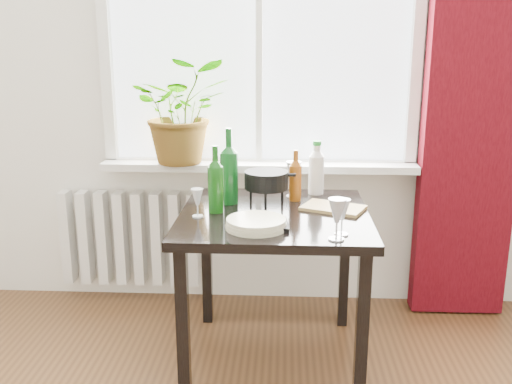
# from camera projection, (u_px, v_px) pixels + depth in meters

# --- Properties ---
(window) EXTENTS (1.72, 0.08, 1.62)m
(window) POSITION_uv_depth(u_px,v_px,m) (259.00, 19.00, 3.01)
(window) COLOR white
(window) RESTS_ON ground
(windowsill) EXTENTS (1.72, 0.20, 0.04)m
(windowsill) POSITION_uv_depth(u_px,v_px,m) (259.00, 166.00, 3.14)
(windowsill) COLOR silver
(windowsill) RESTS_ON ground
(curtain) EXTENTS (0.50, 0.12, 2.56)m
(curtain) POSITION_uv_depth(u_px,v_px,m) (475.00, 80.00, 2.93)
(curtain) COLOR #38050B
(curtain) RESTS_ON ground
(radiator) EXTENTS (0.80, 0.10, 0.55)m
(radiator) POSITION_uv_depth(u_px,v_px,m) (130.00, 238.00, 3.32)
(radiator) COLOR silver
(radiator) RESTS_ON ground
(table) EXTENTS (0.85, 0.85, 0.74)m
(table) POSITION_uv_depth(u_px,v_px,m) (274.00, 232.00, 2.60)
(table) COLOR black
(table) RESTS_ON ground
(potted_plant) EXTENTS (0.58, 0.53, 0.56)m
(potted_plant) POSITION_uv_depth(u_px,v_px,m) (182.00, 111.00, 3.05)
(potted_plant) COLOR #34691C
(potted_plant) RESTS_ON windowsill
(wine_bottle_left) EXTENTS (0.09, 0.09, 0.31)m
(wine_bottle_left) POSITION_uv_depth(u_px,v_px,m) (216.00, 179.00, 2.55)
(wine_bottle_left) COLOR #0E430D
(wine_bottle_left) RESTS_ON table
(wine_bottle_right) EXTENTS (0.11, 0.11, 0.37)m
(wine_bottle_right) POSITION_uv_depth(u_px,v_px,m) (229.00, 166.00, 2.68)
(wine_bottle_right) COLOR #0D4316
(wine_bottle_right) RESTS_ON table
(bottle_amber) EXTENTS (0.07, 0.07, 0.25)m
(bottle_amber) POSITION_uv_depth(u_px,v_px,m) (295.00, 175.00, 2.74)
(bottle_amber) COLOR brown
(bottle_amber) RESTS_ON table
(cleaning_bottle) EXTENTS (0.09, 0.09, 0.27)m
(cleaning_bottle) POSITION_uv_depth(u_px,v_px,m) (316.00, 167.00, 2.86)
(cleaning_bottle) COLOR silver
(cleaning_bottle) RESTS_ON table
(wineglass_front_right) EXTENTS (0.08, 0.08, 0.15)m
(wineglass_front_right) POSITION_uv_depth(u_px,v_px,m) (342.00, 217.00, 2.26)
(wineglass_front_right) COLOR silver
(wineglass_front_right) RESTS_ON table
(wineglass_far_right) EXTENTS (0.09, 0.09, 0.17)m
(wineglass_far_right) POSITION_uv_depth(u_px,v_px,m) (337.00, 219.00, 2.20)
(wineglass_far_right) COLOR #B1B5BF
(wineglass_far_right) RESTS_ON table
(wineglass_back_center) EXTENTS (0.10, 0.10, 0.18)m
(wineglass_back_center) POSITION_uv_depth(u_px,v_px,m) (294.00, 179.00, 2.81)
(wineglass_back_center) COLOR silver
(wineglass_back_center) RESTS_ON table
(wineglass_back_left) EXTENTS (0.08, 0.08, 0.17)m
(wineglass_back_left) POSITION_uv_depth(u_px,v_px,m) (226.00, 183.00, 2.77)
(wineglass_back_left) COLOR silver
(wineglass_back_left) RESTS_ON table
(wineglass_front_left) EXTENTS (0.06, 0.06, 0.13)m
(wineglass_front_left) POSITION_uv_depth(u_px,v_px,m) (197.00, 203.00, 2.49)
(wineglass_front_left) COLOR silver
(wineglass_front_left) RESTS_ON table
(plate_stack) EXTENTS (0.31, 0.31, 0.04)m
(plate_stack) POSITION_uv_depth(u_px,v_px,m) (256.00, 223.00, 2.35)
(plate_stack) COLOR beige
(plate_stack) RESTS_ON table
(fondue_pot) EXTENTS (0.29, 0.28, 0.16)m
(fondue_pot) POSITION_uv_depth(u_px,v_px,m) (266.00, 188.00, 2.69)
(fondue_pot) COLOR black
(fondue_pot) RESTS_ON table
(tv_remote) EXTENTS (0.07, 0.17, 0.02)m
(tv_remote) POSITION_uv_depth(u_px,v_px,m) (281.00, 224.00, 2.38)
(tv_remote) COLOR black
(tv_remote) RESTS_ON table
(cutting_board) EXTENTS (0.32, 0.27, 0.01)m
(cutting_board) POSITION_uv_depth(u_px,v_px,m) (333.00, 208.00, 2.62)
(cutting_board) COLOR #A98A4C
(cutting_board) RESTS_ON table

